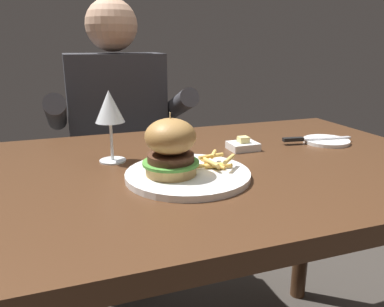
# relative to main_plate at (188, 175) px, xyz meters

# --- Properties ---
(dining_table) EXTENTS (1.28, 0.77, 0.74)m
(dining_table) POSITION_rel_main_plate_xyz_m (0.04, 0.08, -0.10)
(dining_table) COLOR #472B19
(dining_table) RESTS_ON ground
(main_plate) EXTENTS (0.27, 0.27, 0.01)m
(main_plate) POSITION_rel_main_plate_xyz_m (0.00, 0.00, 0.00)
(main_plate) COLOR white
(main_plate) RESTS_ON dining_table
(burger_sandwich) EXTENTS (0.12, 0.12, 0.13)m
(burger_sandwich) POSITION_rel_main_plate_xyz_m (-0.04, -0.00, 0.07)
(burger_sandwich) COLOR tan
(burger_sandwich) RESTS_ON main_plate
(fries_pile) EXTENTS (0.09, 0.10, 0.03)m
(fries_pile) POSITION_rel_main_plate_xyz_m (0.07, 0.01, 0.02)
(fries_pile) COLOR gold
(fries_pile) RESTS_ON main_plate
(wine_glass) EXTENTS (0.07, 0.07, 0.17)m
(wine_glass) POSITION_rel_main_plate_xyz_m (-0.14, 0.17, 0.12)
(wine_glass) COLOR silver
(wine_glass) RESTS_ON dining_table
(bread_plate) EXTENTS (0.13, 0.13, 0.01)m
(bread_plate) POSITION_rel_main_plate_xyz_m (0.47, 0.14, -0.00)
(bread_plate) COLOR white
(bread_plate) RESTS_ON dining_table
(table_knife) EXTENTS (0.21, 0.05, 0.01)m
(table_knife) POSITION_rel_main_plate_xyz_m (0.42, 0.15, 0.01)
(table_knife) COLOR silver
(table_knife) RESTS_ON bread_plate
(butter_dish) EXTENTS (0.08, 0.06, 0.04)m
(butter_dish) POSITION_rel_main_plate_xyz_m (0.21, 0.16, 0.00)
(butter_dish) COLOR white
(butter_dish) RESTS_ON dining_table
(diner_person) EXTENTS (0.51, 0.36, 1.18)m
(diner_person) POSITION_rel_main_plate_xyz_m (-0.04, 0.74, -0.18)
(diner_person) COLOR #282833
(diner_person) RESTS_ON ground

